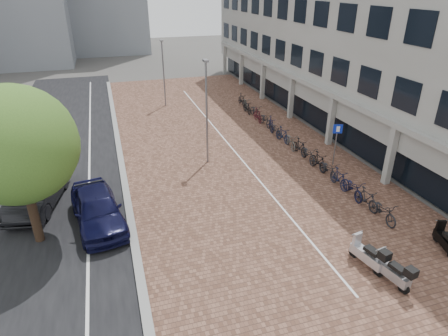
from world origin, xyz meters
TOP-DOWN VIEW (x-y plane):
  - ground at (0.00, 0.00)m, footprint 140.00×140.00m
  - plaza_brick at (2.00, 12.00)m, footprint 14.50×42.00m
  - street_asphalt at (-9.00, 12.00)m, footprint 8.00×50.00m
  - curb at (-5.10, 12.00)m, footprint 0.35×42.00m
  - lane_line at (-7.00, 12.00)m, footprint 0.12×44.00m
  - parking_line at (2.20, 12.00)m, footprint 0.10×30.00m
  - office_building at (12.97, 16.00)m, footprint 8.40×40.00m
  - car_navy at (-6.50, 4.57)m, footprint 2.78×5.24m
  - car_dark at (-9.31, 7.29)m, footprint 2.82×5.42m
  - scooter_front at (3.80, -2.66)m, footprint 0.84×1.79m
  - scooter_mid at (7.21, -1.74)m, footprint 0.99×1.75m
  - scooter_back at (3.50, -1.61)m, footprint 0.88×1.85m
  - parking_sign at (7.30, 6.94)m, footprint 0.54×0.20m
  - lamp_near at (0.07, 9.67)m, footprint 0.12×0.12m
  - lamp_far at (-0.42, 22.50)m, footprint 0.12×0.12m
  - street_tree at (-8.89, 4.19)m, footprint 4.70×4.70m
  - bike_row at (6.09, 10.65)m, footprint 1.18×21.42m

SIDE VIEW (x-z plane):
  - ground at x=0.00m, z-range 0.00..0.00m
  - street_asphalt at x=-9.00m, z-range -0.01..0.02m
  - plaza_brick at x=2.00m, z-range -0.01..0.03m
  - lane_line at x=-7.00m, z-range 0.02..0.02m
  - parking_line at x=2.20m, z-range 0.03..0.04m
  - curb at x=-5.10m, z-range 0.00..0.14m
  - bike_row at x=6.09m, z-range 0.00..1.05m
  - scooter_mid at x=7.21m, z-range 0.00..1.15m
  - scooter_front at x=3.80m, z-range 0.00..1.18m
  - scooter_back at x=3.50m, z-range 0.00..1.22m
  - car_navy at x=-6.50m, z-range 0.00..1.70m
  - car_dark at x=-9.31m, z-range 0.00..1.70m
  - parking_sign at x=7.30m, z-range 0.48..3.12m
  - lamp_far at x=-0.42m, z-range 0.00..5.67m
  - lamp_near at x=0.07m, z-range 0.00..6.21m
  - street_tree at x=-8.89m, z-range 0.93..7.76m
  - office_building at x=12.97m, z-range 0.94..15.94m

